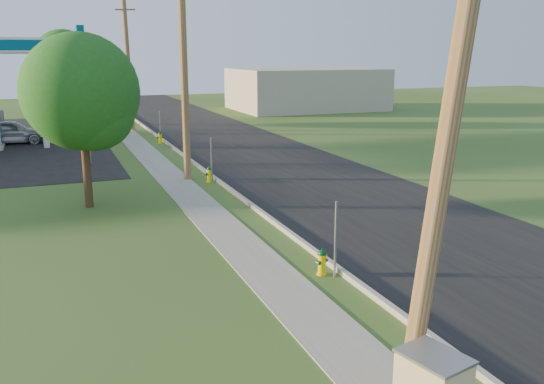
% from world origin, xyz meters
% --- Properties ---
extents(ground_plane, '(140.00, 140.00, 0.00)m').
position_xyz_m(ground_plane, '(0.00, 0.00, 0.00)').
color(ground_plane, '#334C1D').
rests_on(ground_plane, ground).
extents(road, '(8.00, 120.00, 0.02)m').
position_xyz_m(road, '(4.50, 10.00, 0.01)').
color(road, black).
rests_on(road, ground).
extents(curb, '(0.15, 120.00, 0.15)m').
position_xyz_m(curb, '(0.50, 10.00, 0.07)').
color(curb, gray).
rests_on(curb, ground).
extents(sidewalk, '(1.50, 120.00, 0.03)m').
position_xyz_m(sidewalk, '(-1.25, 10.00, 0.01)').
color(sidewalk, gray).
rests_on(sidewalk, ground).
extents(utility_pole_near, '(1.40, 0.32, 9.48)m').
position_xyz_m(utility_pole_near, '(-0.60, -1.00, 4.80)').
color(utility_pole_near, brown).
rests_on(utility_pole_near, ground).
extents(utility_pole_mid, '(1.40, 0.32, 9.80)m').
position_xyz_m(utility_pole_mid, '(-0.60, 17.00, 4.95)').
color(utility_pole_mid, brown).
rests_on(utility_pole_mid, ground).
extents(utility_pole_far, '(1.40, 0.32, 9.50)m').
position_xyz_m(utility_pole_far, '(-0.60, 35.00, 4.80)').
color(utility_pole_far, brown).
rests_on(utility_pole_far, ground).
extents(sign_post_near, '(0.05, 0.04, 2.00)m').
position_xyz_m(sign_post_near, '(0.25, 4.20, 1.00)').
color(sign_post_near, gray).
rests_on(sign_post_near, ground).
extents(sign_post_mid, '(0.05, 0.04, 2.00)m').
position_xyz_m(sign_post_mid, '(0.25, 16.00, 1.00)').
color(sign_post_mid, gray).
rests_on(sign_post_mid, ground).
extents(sign_post_far, '(0.05, 0.04, 2.00)m').
position_xyz_m(sign_post_far, '(0.25, 28.20, 1.00)').
color(sign_post_far, gray).
rests_on(sign_post_far, ground).
extents(price_pylon, '(0.34, 2.04, 6.85)m').
position_xyz_m(price_pylon, '(-4.50, 22.50, 5.43)').
color(price_pylon, gray).
rests_on(price_pylon, ground).
extents(distant_building, '(14.00, 10.00, 4.00)m').
position_xyz_m(distant_building, '(18.00, 45.00, 2.00)').
color(distant_building, '#A1978B').
rests_on(distant_building, ground).
extents(tree_verge, '(4.17, 4.17, 6.32)m').
position_xyz_m(tree_verge, '(-5.01, 13.57, 4.07)').
color(tree_verge, '#362319').
rests_on(tree_verge, ground).
extents(tree_lot, '(4.83, 4.83, 7.33)m').
position_xyz_m(tree_lot, '(-4.67, 40.18, 4.72)').
color(tree_lot, '#362319').
rests_on(tree_lot, ground).
extents(hydrant_near, '(0.37, 0.33, 0.71)m').
position_xyz_m(hydrant_near, '(0.01, 4.46, 0.35)').
color(hydrant_near, '#E6C206').
rests_on(hydrant_near, ground).
extents(hydrant_mid, '(0.37, 0.33, 0.71)m').
position_xyz_m(hydrant_mid, '(0.17, 16.12, 0.35)').
color(hydrant_mid, yellow).
rests_on(hydrant_mid, ground).
extents(hydrant_far, '(0.39, 0.35, 0.75)m').
position_xyz_m(hydrant_far, '(0.19, 28.03, 0.37)').
color(hydrant_far, '#F2D901').
rests_on(hydrant_far, ground).
extents(car_silver, '(4.64, 2.13, 1.54)m').
position_xyz_m(car_silver, '(-8.61, 31.18, 0.77)').
color(car_silver, '#AAADB1').
rests_on(car_silver, ground).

